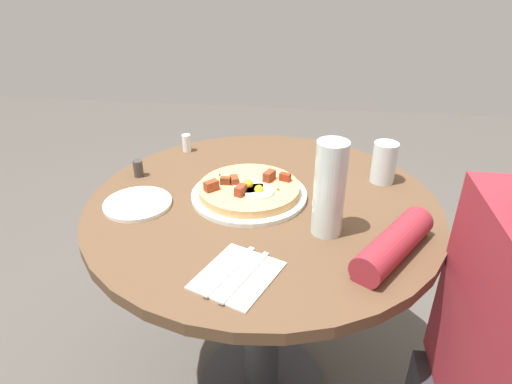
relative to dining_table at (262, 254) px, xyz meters
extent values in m
cylinder|color=brown|center=(0.00, 0.00, 0.16)|extent=(0.93, 0.93, 0.03)
cylinder|color=#333338|center=(0.00, 0.00, -0.21)|extent=(0.11, 0.11, 0.70)
cylinder|color=#333338|center=(0.00, 0.00, -0.55)|extent=(0.42, 0.42, 0.02)
cylinder|color=maroon|center=(0.20, 0.31, 0.20)|extent=(0.26, 0.20, 0.07)
cylinder|color=silver|center=(-0.02, -0.04, 0.18)|extent=(0.31, 0.31, 0.01)
cylinder|color=tan|center=(-0.02, -0.04, 0.20)|extent=(0.27, 0.27, 0.02)
cylinder|color=white|center=(0.02, -0.01, 0.21)|extent=(0.08, 0.08, 0.01)
sphere|color=yellow|center=(0.02, -0.01, 0.22)|extent=(0.02, 0.02, 0.02)
cylinder|color=white|center=(-0.01, -0.04, 0.21)|extent=(0.08, 0.08, 0.01)
sphere|color=yellow|center=(-0.01, -0.04, 0.22)|extent=(0.03, 0.03, 0.03)
cube|color=maroon|center=(-0.05, 0.01, 0.22)|extent=(0.04, 0.03, 0.03)
cube|color=brown|center=(-0.03, -0.08, 0.22)|extent=(0.03, 0.02, 0.02)
cube|color=maroon|center=(-0.06, 0.05, 0.22)|extent=(0.03, 0.03, 0.02)
cube|color=brown|center=(-0.02, -0.10, 0.22)|extent=(0.02, 0.03, 0.02)
cube|color=maroon|center=(0.03, -0.05, 0.22)|extent=(0.04, 0.03, 0.02)
cube|color=brown|center=(-0.02, -0.08, 0.22)|extent=(0.04, 0.03, 0.02)
cube|color=brown|center=(0.02, -0.13, 0.22)|extent=(0.04, 0.04, 0.03)
cube|color=#387F2D|center=(0.00, -0.05, 0.21)|extent=(0.01, 0.00, 0.00)
cube|color=#387F2D|center=(0.00, 0.04, 0.21)|extent=(0.01, 0.01, 0.00)
cube|color=#387F2D|center=(-0.07, -0.13, 0.21)|extent=(0.01, 0.01, 0.00)
cylinder|color=white|center=(0.06, -0.32, 0.18)|extent=(0.18, 0.18, 0.01)
cube|color=white|center=(0.31, -0.02, 0.18)|extent=(0.21, 0.19, 0.00)
cube|color=silver|center=(0.32, 0.00, 0.18)|extent=(0.17, 0.08, 0.00)
cube|color=silver|center=(0.31, -0.03, 0.18)|extent=(0.17, 0.08, 0.00)
cylinder|color=silver|center=(-0.16, 0.32, 0.23)|extent=(0.07, 0.07, 0.12)
cylinder|color=silver|center=(0.13, 0.16, 0.29)|extent=(0.07, 0.07, 0.23)
cylinder|color=white|center=(-0.29, -0.28, 0.20)|extent=(0.03, 0.03, 0.06)
cylinder|color=#3F3833|center=(-0.10, -0.38, 0.20)|extent=(0.03, 0.03, 0.05)
camera|label=1|loc=(1.02, 0.11, 0.77)|focal=31.29mm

